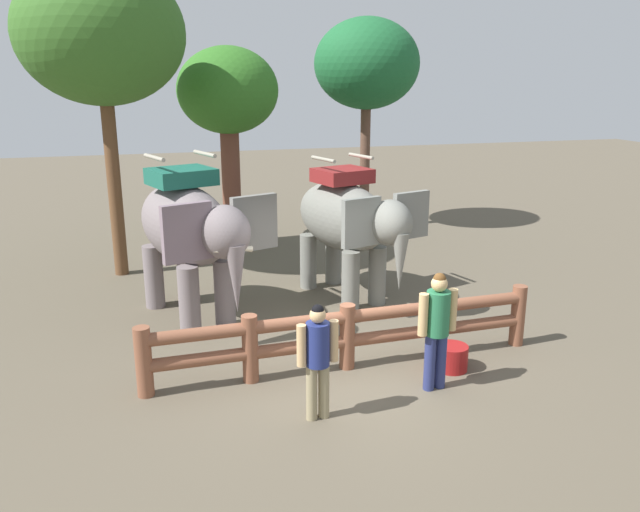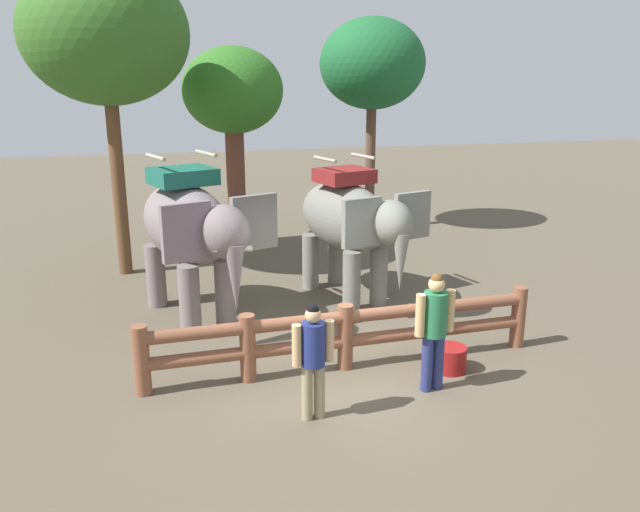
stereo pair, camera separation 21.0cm
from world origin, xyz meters
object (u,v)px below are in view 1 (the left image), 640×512
log_fence (347,332)px  elephant_center (348,221)px  tourist_man_in_blue (318,354)px  tourist_woman_in_black (437,323)px  tree_far_left (101,35)px  tree_far_right (367,65)px  tree_back_center (228,95)px  elephant_near_left (190,230)px  feed_bucket (452,357)px

log_fence → elephant_center: bearing=71.8°
tourist_man_in_blue → elephant_center: bearing=67.2°
elephant_center → tourist_woman_in_black: size_ratio=1.95×
tree_far_left → tree_far_right: size_ratio=1.13×
tree_back_center → elephant_near_left: bearing=-105.8°
tree_back_center → feed_bucket: tree_back_center is taller
tourist_woman_in_black → feed_bucket: size_ratio=3.56×
tree_back_center → tourist_woman_in_black: bearing=-79.8°
tourist_woman_in_black → tree_far_right: size_ratio=0.30×
tree_far_left → tree_far_right: 7.45m
elephant_center → elephant_near_left: bearing=-173.6°
log_fence → tourist_woman_in_black: bearing=-44.2°
log_fence → tree_far_left: (-3.50, 6.08, 4.65)m
elephant_center → tree_far_left: bearing=146.4°
elephant_near_left → tree_far_right: (5.54, 6.09, 2.96)m
tree_far_left → tree_back_center: tree_far_left is taller
tourist_woman_in_black → tree_back_center: bearing=100.2°
tree_back_center → feed_bucket: size_ratio=10.34×
elephant_near_left → tree_back_center: (1.52, 5.36, 2.20)m
elephant_near_left → tree_back_center: size_ratio=0.71×
elephant_center → tree_far_right: tree_far_right is taller
log_fence → elephant_center: (1.01, 3.08, 1.03)m
elephant_center → feed_bucket: elephant_center is taller
tourist_man_in_blue → tree_far_right: tree_far_right is taller
tree_far_left → tree_back_center: bearing=34.8°
feed_bucket → elephant_center: bearing=98.6°
log_fence → tree_back_center: size_ratio=1.23×
tree_far_right → log_fence: bearing=-111.1°
log_fence → tourist_man_in_blue: 1.63m
tourist_woman_in_black → tree_back_center: (-1.64, 9.09, 2.91)m
tree_far_left → feed_bucket: 9.72m
tree_far_left → feed_bucket: (5.05, -6.58, -5.05)m
tree_far_left → feed_bucket: size_ratio=13.57×
tree_far_right → feed_bucket: size_ratio=12.01×
log_fence → elephant_near_left: 3.65m
elephant_center → tree_back_center: tree_back_center is taller
tree_far_left → tourist_woman_in_black: bearing=-57.4°
elephant_center → tree_back_center: size_ratio=0.67×
tree_far_right → feed_bucket: bearing=-101.2°
log_fence → tourist_man_in_blue: bearing=-122.3°
elephant_center → tourist_man_in_blue: elephant_center is taller
log_fence → feed_bucket: size_ratio=12.76×
elephant_near_left → tree_far_right: size_ratio=0.61×
elephant_center → feed_bucket: (0.54, -3.59, -1.43)m
tree_back_center → feed_bucket: 9.62m
tree_back_center → tree_far_right: size_ratio=0.86×
tourist_woman_in_black → tree_far_left: bearing=122.6°
tree_back_center → tree_far_right: (4.02, 0.74, 0.76)m
elephant_near_left → tourist_man_in_blue: 4.35m
elephant_near_left → tree_far_left: size_ratio=0.54×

